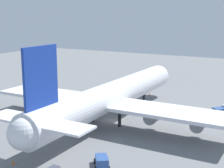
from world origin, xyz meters
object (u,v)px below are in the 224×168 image
object	(u,v)px
fuel_truck	(102,162)
safety_cone_tail	(13,162)
cargo_airplane	(112,96)
safety_cone_nose	(150,94)
baggage_tug	(223,110)

from	to	relation	value
fuel_truck	safety_cone_tail	bearing A→B (deg)	113.55
cargo_airplane	safety_cone_nose	size ratio (longest dim) A/B	109.63
safety_cone_nose	fuel_truck	bearing A→B (deg)	-165.43
cargo_airplane	safety_cone_nose	bearing A→B (deg)	5.00
cargo_airplane	safety_cone_tail	distance (m)	28.33
baggage_tug	cargo_airplane	bearing A→B (deg)	130.02
baggage_tug	safety_cone_nose	bearing A→B (deg)	66.54
cargo_airplane	baggage_tug	xyz separation A→B (m)	(17.80, -21.19, -4.72)
cargo_airplane	safety_cone_tail	world-z (taller)	cargo_airplane
safety_cone_nose	safety_cone_tail	bearing A→B (deg)	179.48
cargo_airplane	safety_cone_nose	distance (m)	28.71
cargo_airplane	safety_cone_tail	bearing A→B (deg)	173.88
fuel_truck	baggage_tug	distance (m)	40.98
baggage_tug	safety_cone_tail	distance (m)	51.46
safety_cone_nose	safety_cone_tail	xyz separation A→B (m)	(-55.69, 0.51, 0.05)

